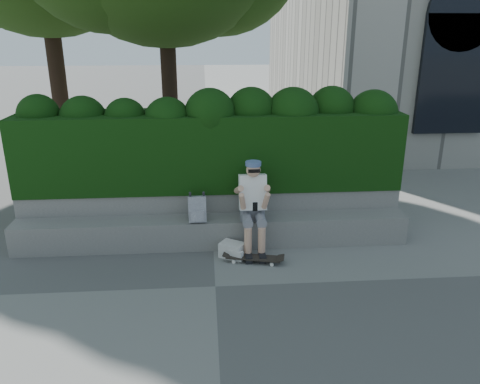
{
  "coord_description": "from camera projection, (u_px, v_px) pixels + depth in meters",
  "views": [
    {
      "loc": [
        -0.09,
        -5.37,
        3.18
      ],
      "look_at": [
        0.4,
        1.0,
        0.95
      ],
      "focal_mm": 35.0,
      "sensor_mm": 36.0,
      "label": 1
    }
  ],
  "objects": [
    {
      "name": "ground",
      "position": [
        215.0,
        286.0,
        6.1
      ],
      "size": [
        80.0,
        80.0,
        0.0
      ],
      "primitive_type": "plane",
      "color": "slate",
      "rests_on": "ground"
    },
    {
      "name": "bench_ledge",
      "position": [
        213.0,
        232.0,
        7.21
      ],
      "size": [
        6.0,
        0.45,
        0.45
      ],
      "primitive_type": "cube",
      "color": "gray",
      "rests_on": "ground"
    },
    {
      "name": "planter_wall",
      "position": [
        212.0,
        211.0,
        7.6
      ],
      "size": [
        6.0,
        0.5,
        0.75
      ],
      "primitive_type": "cube",
      "color": "gray",
      "rests_on": "ground"
    },
    {
      "name": "hedge",
      "position": [
        211.0,
        150.0,
        7.5
      ],
      "size": [
        6.0,
        1.0,
        1.2
      ],
      "primitive_type": "cube",
      "color": "black",
      "rests_on": "planter_wall"
    },
    {
      "name": "person",
      "position": [
        253.0,
        203.0,
        6.91
      ],
      "size": [
        0.4,
        0.76,
        1.38
      ],
      "color": "slate",
      "rests_on": "ground"
    },
    {
      "name": "skateboard",
      "position": [
        253.0,
        258.0,
        6.72
      ],
      "size": [
        0.81,
        0.37,
        0.08
      ],
      "rotation": [
        0.0,
        0.0,
        -0.24
      ],
      "color": "black",
      "rests_on": "ground"
    },
    {
      "name": "backpack_plaid",
      "position": [
        197.0,
        209.0,
        6.96
      ],
      "size": [
        0.27,
        0.15,
        0.39
      ],
      "primitive_type": "cube",
      "rotation": [
        0.0,
        0.0,
        0.03
      ],
      "color": "#B7B8BC",
      "rests_on": "bench_ledge"
    },
    {
      "name": "backpack_ground",
      "position": [
        232.0,
        250.0,
        6.87
      ],
      "size": [
        0.42,
        0.38,
        0.22
      ],
      "primitive_type": "cube",
      "rotation": [
        0.0,
        0.0,
        -0.56
      ],
      "color": "beige",
      "rests_on": "ground"
    }
  ]
}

